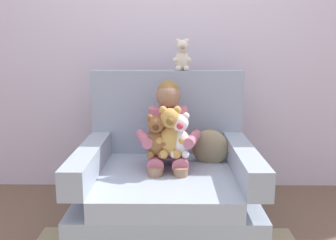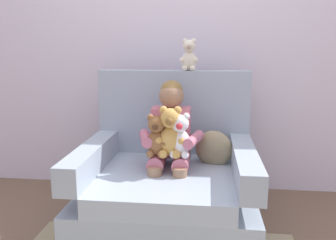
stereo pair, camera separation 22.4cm
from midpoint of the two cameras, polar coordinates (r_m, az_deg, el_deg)
name	(u,v)px [view 2 (the right image)]	position (r m, az deg, el deg)	size (l,w,h in m)	color
ground_plane	(167,226)	(2.55, 2.51, -16.58)	(8.00, 8.00, 0.00)	brown
back_wall	(178,34)	(3.04, 3.77, 13.43)	(6.00, 0.10, 2.60)	silver
armchair	(168,181)	(2.48, 2.67, -9.74)	(1.13, 1.03, 1.03)	#9EADBC
seated_child	(170,136)	(2.41, 3.04, -2.58)	(0.45, 0.39, 0.82)	#C66B7F
plush_honey	(170,133)	(2.28, 3.20, -2.14)	(0.19, 0.16, 0.33)	gold
plush_brown	(156,137)	(2.28, 0.93, -2.72)	(0.16, 0.13, 0.28)	brown
plush_white	(180,136)	(2.28, 4.73, -2.65)	(0.17, 0.14, 0.29)	white
plush_cream_on_backrest	(189,56)	(2.68, 5.81, 10.14)	(0.14, 0.11, 0.23)	silver
throw_pillow	(214,149)	(2.54, 9.82, -4.60)	(0.26, 0.12, 0.26)	#998C66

